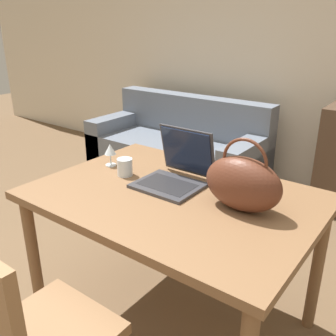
% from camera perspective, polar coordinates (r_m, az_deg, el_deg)
% --- Properties ---
extents(wall_back, '(10.00, 0.06, 2.70)m').
position_cam_1_polar(wall_back, '(3.69, 22.08, 17.23)').
color(wall_back, beige).
rests_on(wall_back, ground_plane).
extents(dining_table, '(1.32, 0.94, 0.77)m').
position_cam_1_polar(dining_table, '(1.81, 0.88, -6.34)').
color(dining_table, brown).
rests_on(dining_table, ground_plane).
extents(chair, '(0.44, 0.44, 0.93)m').
position_cam_1_polar(chair, '(1.51, -20.91, -22.53)').
color(chair, olive).
rests_on(chair, ground_plane).
extents(couch, '(1.78, 0.80, 0.82)m').
position_cam_1_polar(couch, '(3.83, 1.45, 2.58)').
color(couch, slate).
rests_on(couch, ground_plane).
extents(laptop, '(0.31, 0.33, 0.27)m').
position_cam_1_polar(laptop, '(1.87, 1.30, -0.13)').
color(laptop, '#38383D').
rests_on(laptop, dining_table).
extents(drinking_glass, '(0.08, 0.08, 0.09)m').
position_cam_1_polar(drinking_glass, '(1.97, -6.60, 0.14)').
color(drinking_glass, silver).
rests_on(drinking_glass, dining_table).
extents(wine_glass, '(0.06, 0.06, 0.13)m').
position_cam_1_polar(wine_glass, '(2.11, -8.81, 2.64)').
color(wine_glass, silver).
rests_on(wine_glass, dining_table).
extents(handbag, '(0.34, 0.17, 0.32)m').
position_cam_1_polar(handbag, '(1.61, 11.33, -2.28)').
color(handbag, '#592D1E').
rests_on(handbag, dining_table).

